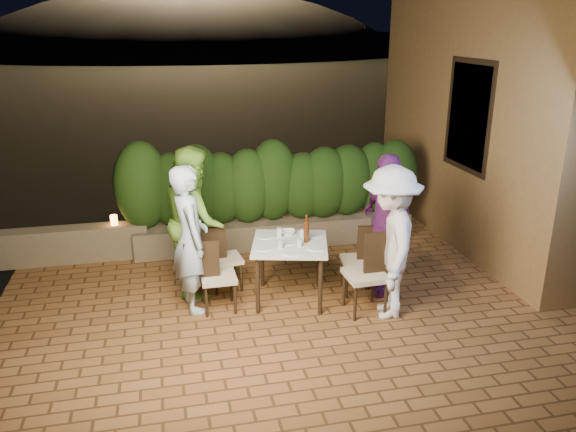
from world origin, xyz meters
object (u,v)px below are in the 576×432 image
object	(u,v)px
chair_left_back	(225,257)
chair_right_back	(358,259)
diner_purple	(386,224)
parapet_lamp	(114,220)
bowl	(288,232)
chair_right_front	(365,273)
chair_left_front	(218,276)
diner_white	(390,243)
diner_blue	(190,239)
diner_green	(195,220)
beer_bottle	(306,228)
dining_table	(290,271)

from	to	relation	value
chair_left_back	chair_right_back	bearing A→B (deg)	-23.80
diner_purple	parapet_lamp	size ratio (longest dim) A/B	12.68
bowl	chair_right_front	size ratio (longest dim) A/B	0.19
chair_left_front	bowl	bearing A→B (deg)	20.66
chair_left_front	diner_purple	world-z (taller)	diner_purple
chair_right_front	parapet_lamp	size ratio (longest dim) A/B	7.00
diner_white	parapet_lamp	size ratio (longest dim) A/B	12.66
chair_right_back	diner_white	size ratio (longest dim) A/B	0.50
diner_purple	parapet_lamp	xyz separation A→B (m)	(-3.36, 1.84, -0.32)
diner_blue	diner_purple	distance (m)	2.37
diner_white	chair_right_front	bearing A→B (deg)	-97.63
diner_purple	diner_white	bearing A→B (deg)	-23.40
diner_blue	diner_green	bearing A→B (deg)	-18.30
bowl	parapet_lamp	xyz separation A→B (m)	(-2.19, 1.54, -0.20)
bowl	parapet_lamp	distance (m)	2.69
chair_left_front	diner_white	bearing A→B (deg)	-15.92
chair_left_front	diner_white	distance (m)	2.01
diner_blue	chair_left_back	bearing A→B (deg)	-54.20
chair_right_back	chair_left_back	bearing A→B (deg)	-8.02
chair_left_front	chair_left_back	bearing A→B (deg)	75.05
chair_right_front	diner_green	distance (m)	2.19
chair_right_back	parapet_lamp	distance (m)	3.54
chair_left_back	chair_right_front	size ratio (longest dim) A/B	0.87
beer_bottle	parapet_lamp	world-z (taller)	beer_bottle
chair_left_front	diner_green	world-z (taller)	diner_green
chair_right_front	diner_blue	bearing A→B (deg)	-17.55
chair_right_front	diner_purple	size ratio (longest dim) A/B	0.55
dining_table	parapet_lamp	size ratio (longest dim) A/B	6.27
chair_left_back	parapet_lamp	xyz separation A→B (m)	(-1.42, 1.35, 0.15)
diner_green	parapet_lamp	xyz separation A→B (m)	(-1.07, 1.25, -0.35)
dining_table	parapet_lamp	xyz separation A→B (m)	(-2.15, 1.83, 0.20)
chair_right_back	parapet_lamp	world-z (taller)	chair_right_back
chair_right_back	diner_purple	xyz separation A→B (m)	(0.32, -0.02, 0.45)
chair_left_back	diner_white	size ratio (longest dim) A/B	0.48
diner_blue	beer_bottle	bearing A→B (deg)	-101.58
parapet_lamp	diner_purple	bearing A→B (deg)	-28.68
dining_table	parapet_lamp	world-z (taller)	dining_table
diner_white	diner_blue	bearing A→B (deg)	-90.52
chair_left_front	chair_right_back	bearing A→B (deg)	2.26
diner_white	bowl	bearing A→B (deg)	-116.11
bowl	beer_bottle	bearing A→B (deg)	-63.07
chair_right_front	diner_white	size ratio (longest dim) A/B	0.55
beer_bottle	chair_left_back	size ratio (longest dim) A/B	0.40
bowl	chair_left_front	xyz separation A→B (m)	(-0.91, -0.35, -0.34)
dining_table	chair_right_front	size ratio (longest dim) A/B	0.90
diner_green	diner_purple	world-z (taller)	diner_green
chair_left_back	diner_blue	bearing A→B (deg)	-142.99
chair_left_back	dining_table	bearing A→B (deg)	-41.17
chair_left_back	chair_right_front	xyz separation A→B (m)	(1.51, -0.97, 0.07)
diner_blue	chair_right_back	bearing A→B (deg)	-99.77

